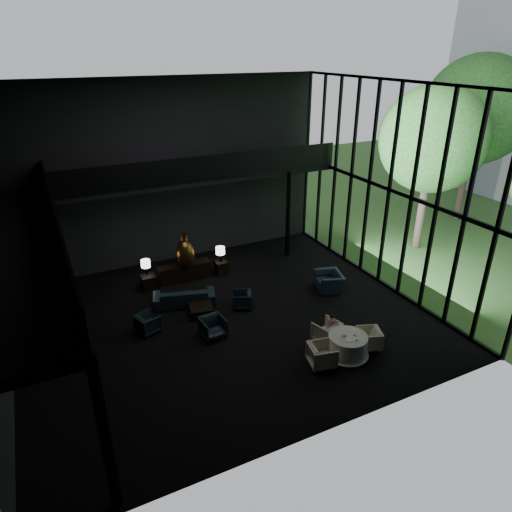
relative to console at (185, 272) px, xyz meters
name	(u,v)px	position (x,y,z in m)	size (l,w,h in m)	color
floor	(227,320)	(0.37, -3.70, -0.36)	(14.00, 12.00, 0.02)	black
ceiling	(220,86)	(0.37, -3.70, 7.64)	(14.00, 12.00, 0.02)	black
wall_back	(171,174)	(0.37, 2.30, 3.64)	(14.00, 0.04, 8.00)	black
wall_front	(328,299)	(0.37, -9.70, 3.64)	(14.00, 0.04, 8.00)	black
curtain_wall	(389,189)	(7.32, -3.70, 3.64)	(0.20, 12.00, 8.00)	black
mezzanine_left	(22,249)	(-5.63, -3.70, 3.64)	(2.00, 12.00, 0.25)	black
mezzanine_back	(201,177)	(1.37, 1.30, 3.64)	(12.00, 2.00, 0.25)	black
railing_left	(57,223)	(-4.63, -3.70, 4.24)	(0.06, 12.00, 1.00)	black
railing_back	(208,168)	(1.37, 0.30, 4.24)	(12.00, 0.06, 1.00)	black
column_sw	(105,435)	(-4.63, -9.40, 1.64)	(0.24, 0.24, 4.00)	black
column_nw	(57,238)	(-4.63, 2.00, 1.64)	(0.24, 0.24, 4.00)	black
column_ne	(288,215)	(5.17, 0.30, 1.64)	(0.24, 0.24, 4.00)	black
tree_near	(433,140)	(11.37, -1.70, 4.88)	(4.80, 4.80, 7.65)	#382D23
tree_far	(477,110)	(16.37, 0.30, 5.63)	(5.60, 5.60, 8.80)	#382D23
console	(185,272)	(0.00, 0.00, 0.00)	(2.23, 0.51, 0.71)	black
bronze_urn	(185,253)	(0.00, -0.23, 0.97)	(0.77, 0.77, 1.43)	#B97F46
side_table_left	(148,282)	(-1.60, -0.16, -0.05)	(0.55, 0.55, 0.61)	black
table_lamp_left	(146,264)	(-1.60, 0.00, 0.71)	(0.38, 0.38, 0.63)	black
side_table_right	(221,267)	(1.60, -0.15, -0.07)	(0.52, 0.52, 0.57)	black
table_lamp_right	(220,251)	(1.60, -0.11, 0.68)	(0.39, 0.39, 0.66)	black
sofa	(184,293)	(-0.67, -1.96, 0.15)	(2.60, 0.76, 1.02)	black
lounge_armchair_west	(148,323)	(-2.37, -3.18, 0.00)	(0.68, 0.64, 0.70)	#213246
lounge_armchair_east	(242,300)	(1.23, -3.13, -0.04)	(0.62, 0.58, 0.64)	black
lounge_armchair_south	(213,326)	(-0.47, -4.45, 0.05)	(0.79, 0.74, 0.82)	black
window_armchair	(329,278)	(4.97, -3.44, 0.16)	(1.19, 0.77, 1.04)	#0F1C33
coffee_table	(201,310)	(-0.36, -2.97, -0.17)	(0.83, 0.83, 0.37)	black
dining_table	(347,347)	(3.00, -7.35, -0.03)	(1.40, 1.40, 0.75)	white
dining_chair_north	(327,330)	(2.88, -6.36, 0.06)	(0.81, 0.75, 0.83)	beige
dining_chair_east	(369,338)	(3.90, -7.29, 0.01)	(0.70, 0.66, 0.72)	beige
dining_chair_west	(322,354)	(2.02, -7.38, 0.07)	(0.83, 0.78, 0.85)	#B6B29F
child	(332,322)	(3.04, -6.39, 0.36)	(0.25, 0.25, 0.55)	#EC91C6
plate_a	(350,340)	(2.91, -7.55, 0.40)	(0.24, 0.24, 0.01)	white
plate_b	(349,330)	(3.21, -7.11, 0.40)	(0.20, 0.20, 0.01)	white
saucer	(356,335)	(3.26, -7.41, 0.40)	(0.17, 0.17, 0.01)	white
coffee_cup	(355,334)	(3.20, -7.40, 0.44)	(0.08, 0.08, 0.06)	white
cereal_bowl	(344,335)	(2.88, -7.28, 0.44)	(0.16, 0.16, 0.08)	white
cream_pot	(357,340)	(3.07, -7.66, 0.43)	(0.06, 0.06, 0.07)	#99999E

